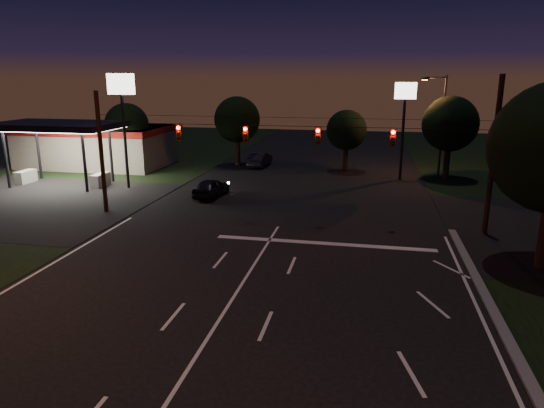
# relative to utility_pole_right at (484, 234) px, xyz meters

# --- Properties ---
(ground) EXTENTS (140.00, 140.00, 0.00)m
(ground) POSITION_rel_utility_pole_right_xyz_m (-12.00, -15.00, 0.00)
(ground) COLOR black
(ground) RESTS_ON ground
(cross_street_left) EXTENTS (20.00, 16.00, 0.02)m
(cross_street_left) POSITION_rel_utility_pole_right_xyz_m (-32.00, 1.00, 0.00)
(cross_street_left) COLOR black
(cross_street_left) RESTS_ON ground
(stop_bar) EXTENTS (12.00, 0.50, 0.01)m
(stop_bar) POSITION_rel_utility_pole_right_xyz_m (-9.00, -3.50, 0.01)
(stop_bar) COLOR silver
(stop_bar) RESTS_ON ground
(utility_pole_right) EXTENTS (0.30, 0.30, 9.00)m
(utility_pole_right) POSITION_rel_utility_pole_right_xyz_m (0.00, 0.00, 0.00)
(utility_pole_right) COLOR black
(utility_pole_right) RESTS_ON ground
(utility_pole_left) EXTENTS (0.28, 0.28, 8.00)m
(utility_pole_left) POSITION_rel_utility_pole_right_xyz_m (-24.00, 0.00, 0.00)
(utility_pole_left) COLOR black
(utility_pole_left) RESTS_ON ground
(signal_span) EXTENTS (24.00, 0.40, 1.56)m
(signal_span) POSITION_rel_utility_pole_right_xyz_m (-12.00, -0.04, 5.50)
(signal_span) COLOR black
(signal_span) RESTS_ON ground
(gas_station) EXTENTS (14.20, 16.10, 5.25)m
(gas_station) POSITION_rel_utility_pole_right_xyz_m (-33.86, 15.39, 2.38)
(gas_station) COLOR gray
(gas_station) RESTS_ON ground
(pole_sign_left_near) EXTENTS (2.20, 0.30, 9.10)m
(pole_sign_left_near) POSITION_rel_utility_pole_right_xyz_m (-26.00, 7.00, 6.98)
(pole_sign_left_near) COLOR black
(pole_sign_left_near) RESTS_ON ground
(pole_sign_right) EXTENTS (1.80, 0.30, 8.40)m
(pole_sign_right) POSITION_rel_utility_pole_right_xyz_m (-4.00, 15.00, 6.24)
(pole_sign_right) COLOR black
(pole_sign_right) RESTS_ON ground
(street_light_right_far) EXTENTS (2.20, 0.35, 9.00)m
(street_light_right_far) POSITION_rel_utility_pole_right_xyz_m (-0.76, 17.00, 5.24)
(street_light_right_far) COLOR black
(street_light_right_far) RESTS_ON ground
(tree_far_a) EXTENTS (4.20, 4.20, 6.42)m
(tree_far_a) POSITION_rel_utility_pole_right_xyz_m (-29.98, 15.12, 4.26)
(tree_far_a) COLOR black
(tree_far_a) RESTS_ON ground
(tree_far_b) EXTENTS (4.60, 4.60, 6.98)m
(tree_far_b) POSITION_rel_utility_pole_right_xyz_m (-19.98, 19.13, 4.61)
(tree_far_b) COLOR black
(tree_far_b) RESTS_ON ground
(tree_far_c) EXTENTS (3.80, 3.80, 5.86)m
(tree_far_c) POSITION_rel_utility_pole_right_xyz_m (-8.98, 18.10, 3.90)
(tree_far_c) COLOR black
(tree_far_c) RESTS_ON ground
(tree_far_d) EXTENTS (4.80, 4.80, 7.30)m
(tree_far_d) POSITION_rel_utility_pole_right_xyz_m (0.02, 16.13, 4.83)
(tree_far_d) COLOR black
(tree_far_d) RESTS_ON ground
(car_oncoming_a) EXTENTS (2.04, 4.24, 1.40)m
(car_oncoming_a) POSITION_rel_utility_pole_right_xyz_m (-18.41, 5.55, 0.70)
(car_oncoming_a) COLOR black
(car_oncoming_a) RESTS_ON ground
(car_oncoming_b) EXTENTS (1.79, 4.44, 1.43)m
(car_oncoming_b) POSITION_rel_utility_pole_right_xyz_m (-17.65, 18.93, 0.72)
(car_oncoming_b) COLOR black
(car_oncoming_b) RESTS_ON ground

